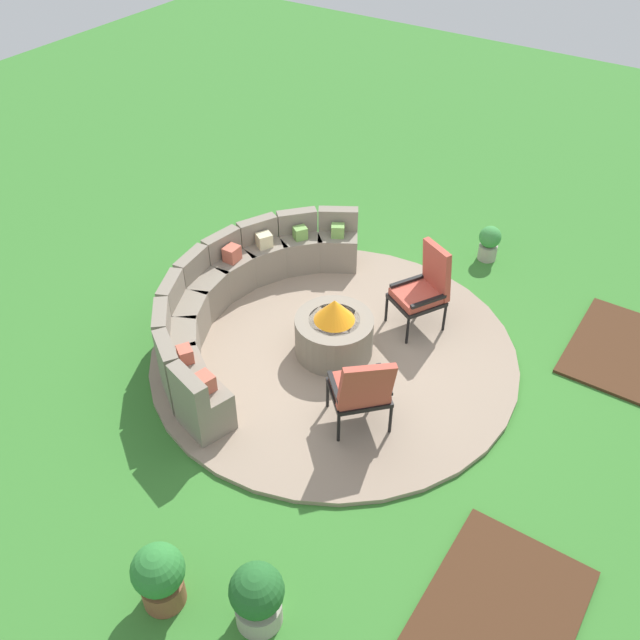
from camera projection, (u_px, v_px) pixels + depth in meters
ground_plane at (334, 354)px, 8.48m from camera, size 24.00×24.00×0.00m
patio_circle at (334, 352)px, 8.46m from camera, size 4.41×4.41×0.06m
mulch_bed_left at (500, 612)px, 5.95m from camera, size 1.66×1.23×0.04m
mulch_bed_right at (625, 351)px, 8.50m from camera, size 1.66×1.23×0.04m
fire_pit at (334, 332)px, 8.25m from camera, size 0.93×0.93×0.77m
curved_stone_bench at (235, 298)px, 8.70m from camera, size 3.93×1.87×0.81m
lounge_chair_front_left at (362, 389)px, 7.19m from camera, size 0.81×0.82×1.02m
lounge_chair_front_right at (424, 287)px, 8.49m from camera, size 0.76×0.74×1.12m
potted_plant_0 at (489, 242)px, 9.88m from camera, size 0.31×0.31×0.52m
potted_plant_1 at (257, 596)px, 5.69m from camera, size 0.46×0.46×0.68m
potted_plant_2 at (159, 576)px, 5.82m from camera, size 0.46×0.46×0.69m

